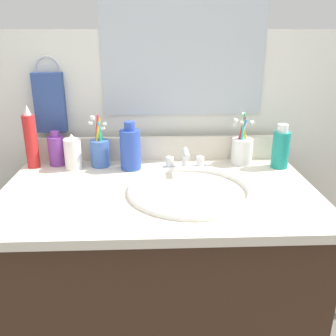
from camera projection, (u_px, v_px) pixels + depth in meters
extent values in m
cube|color=#382316|center=(160.00, 298.00, 1.31)|extent=(0.96, 0.56, 0.80)
cube|color=beige|center=(159.00, 193.00, 1.17)|extent=(1.00, 0.60, 0.03)
cube|color=beige|center=(157.00, 148.00, 1.42)|extent=(1.00, 0.02, 0.09)
cube|color=silver|center=(158.00, 193.00, 1.55)|extent=(2.10, 0.04, 1.30)
cube|color=#B2BCC6|center=(184.00, 37.00, 1.32)|extent=(0.60, 0.01, 0.56)
torus|color=silver|center=(47.00, 69.00, 1.34)|extent=(0.10, 0.01, 0.10)
cube|color=#334C8C|center=(50.00, 103.00, 1.36)|extent=(0.11, 0.04, 0.22)
torus|color=white|center=(190.00, 190.00, 1.14)|extent=(0.39, 0.39, 0.02)
ellipsoid|color=white|center=(190.00, 203.00, 1.15)|extent=(0.34, 0.34, 0.11)
cylinder|color=#B2B5BA|center=(190.00, 213.00, 1.17)|extent=(0.04, 0.04, 0.01)
cube|color=silver|center=(185.00, 168.00, 1.33)|extent=(0.16, 0.05, 0.01)
cylinder|color=silver|center=(185.00, 158.00, 1.31)|extent=(0.02, 0.02, 0.06)
cylinder|color=silver|center=(186.00, 153.00, 1.27)|extent=(0.02, 0.09, 0.02)
cylinder|color=silver|center=(170.00, 162.00, 1.32)|extent=(0.03, 0.03, 0.04)
cylinder|color=silver|center=(200.00, 161.00, 1.32)|extent=(0.03, 0.03, 0.04)
cylinder|color=white|center=(73.00, 154.00, 1.32)|extent=(0.06, 0.06, 0.11)
cone|color=white|center=(71.00, 136.00, 1.30)|extent=(0.03, 0.03, 0.02)
cylinder|color=#2D4CB2|center=(130.00, 150.00, 1.31)|extent=(0.07, 0.07, 0.14)
cylinder|color=#2D4CB2|center=(129.00, 126.00, 1.28)|extent=(0.04, 0.04, 0.03)
cylinder|color=#7A3899|center=(57.00, 151.00, 1.36)|extent=(0.06, 0.06, 0.11)
cylinder|color=#7A3899|center=(55.00, 134.00, 1.34)|extent=(0.03, 0.03, 0.02)
cylinder|color=red|center=(31.00, 142.00, 1.32)|extent=(0.04, 0.04, 0.19)
cone|color=white|center=(27.00, 110.00, 1.28)|extent=(0.03, 0.03, 0.04)
cylinder|color=teal|center=(281.00, 150.00, 1.33)|extent=(0.06, 0.06, 0.13)
cylinder|color=white|center=(283.00, 128.00, 1.30)|extent=(0.04, 0.04, 0.03)
cylinder|color=white|center=(242.00, 151.00, 1.38)|extent=(0.08, 0.08, 0.09)
cylinder|color=#26B2B2|center=(242.00, 140.00, 1.35)|extent=(0.02, 0.03, 0.17)
cube|color=white|center=(242.00, 122.00, 1.31)|extent=(0.01, 0.02, 0.01)
cylinder|color=yellow|center=(246.00, 140.00, 1.37)|extent=(0.05, 0.02, 0.16)
cube|color=white|center=(252.00, 122.00, 1.35)|extent=(0.01, 0.02, 0.01)
cylinder|color=blue|center=(240.00, 139.00, 1.37)|extent=(0.03, 0.05, 0.16)
cube|color=white|center=(237.00, 121.00, 1.37)|extent=(0.01, 0.02, 0.01)
cylinder|color=green|center=(243.00, 136.00, 1.37)|extent=(0.01, 0.03, 0.18)
cube|color=white|center=(244.00, 114.00, 1.35)|extent=(0.01, 0.02, 0.01)
cylinder|color=#D8333F|center=(239.00, 139.00, 1.36)|extent=(0.04, 0.01, 0.17)
cube|color=white|center=(236.00, 120.00, 1.34)|extent=(0.01, 0.02, 0.01)
cylinder|color=white|center=(239.00, 141.00, 1.37)|extent=(0.04, 0.04, 0.15)
cube|color=white|center=(235.00, 125.00, 1.36)|extent=(0.01, 0.02, 0.01)
cylinder|color=#3F66B7|center=(100.00, 153.00, 1.35)|extent=(0.07, 0.07, 0.10)
cylinder|color=#B23FBF|center=(97.00, 140.00, 1.34)|extent=(0.03, 0.02, 0.18)
cube|color=white|center=(93.00, 118.00, 1.32)|extent=(0.01, 0.02, 0.01)
cylinder|color=green|center=(101.00, 144.00, 1.33)|extent=(0.03, 0.04, 0.15)
cube|color=white|center=(103.00, 128.00, 1.29)|extent=(0.01, 0.02, 0.01)
cylinder|color=yellow|center=(97.00, 142.00, 1.33)|extent=(0.04, 0.03, 0.17)
cube|color=white|center=(90.00, 123.00, 1.29)|extent=(0.01, 0.02, 0.01)
cylinder|color=#D8333F|center=(97.00, 139.00, 1.34)|extent=(0.03, 0.02, 0.18)
cube|color=white|center=(92.00, 117.00, 1.31)|extent=(0.01, 0.02, 0.01)
cylinder|color=#26B2B2|center=(103.00, 142.00, 1.34)|extent=(0.03, 0.02, 0.16)
cube|color=white|center=(105.00, 124.00, 1.32)|extent=(0.01, 0.02, 0.01)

